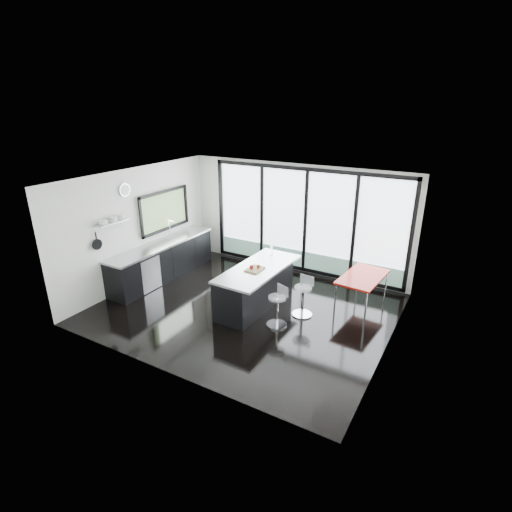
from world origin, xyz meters
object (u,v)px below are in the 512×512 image
Objects in this scene: bar_stool_near at (277,311)px; red_table at (361,291)px; bar_stool_far at (303,301)px; island at (256,286)px.

bar_stool_near is 0.48× the size of red_table.
red_table reaches higher than bar_stool_far.
island is 1.09m from bar_stool_far.
red_table is (1.22, 1.65, 0.04)m from bar_stool_near.
red_table is (2.03, 1.11, -0.11)m from island.
bar_stool_far is (0.27, 0.64, 0.01)m from bar_stool_near.
red_table is at bearing 54.12° from bar_stool_far.
bar_stool_near is (0.80, -0.54, -0.14)m from island.
bar_stool_near is at bearing -33.96° from island.
red_table reaches higher than bar_stool_near.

